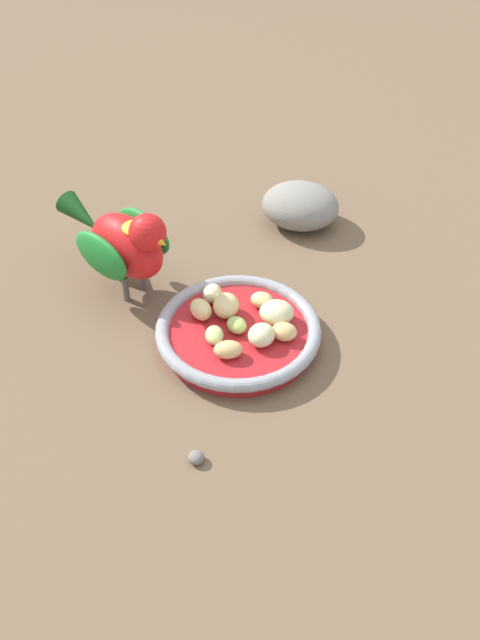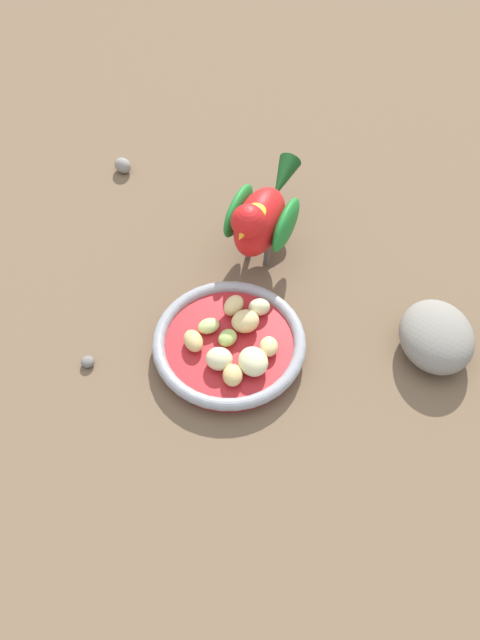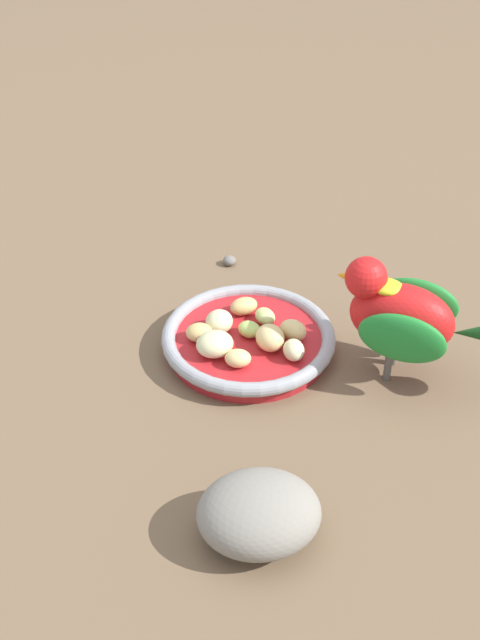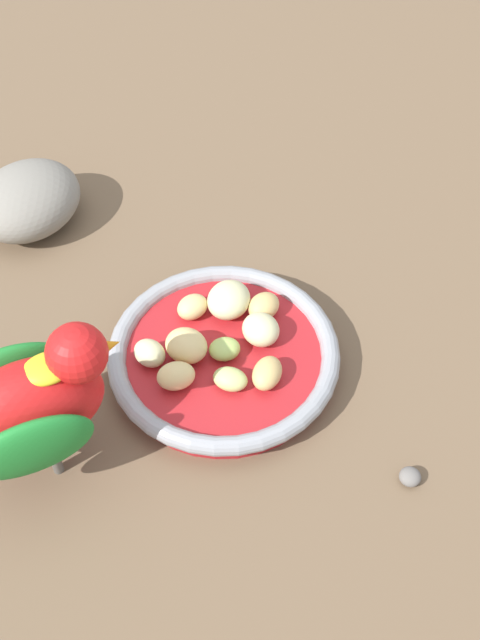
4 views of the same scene
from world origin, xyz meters
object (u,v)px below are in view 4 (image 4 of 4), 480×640
object	(u,v)px
apple_piece_8	(150,353)
apple_piece_5	(192,307)
apple_piece_1	(229,300)
apple_piece_6	(186,346)
apple_piece_3	(176,376)
rock_large	(27,200)
pebble_0	(410,477)
apple_piece_4	(267,373)
apple_piece_9	(230,379)
feeding_bowl	(224,357)
apple_piece_7	(264,306)
parrot	(23,404)
apple_piece_0	(225,349)
apple_piece_2	(261,329)

from	to	relation	value
apple_piece_8	apple_piece_5	bearing A→B (deg)	49.41
apple_piece_1	apple_piece_6	bearing A→B (deg)	-132.13
apple_piece_1	apple_piece_3	world-z (taller)	apple_piece_1
apple_piece_3	apple_piece_6	xyz separation A→B (m)	(0.01, 0.03, 0.00)
apple_piece_6	rock_large	bearing A→B (deg)	124.20
apple_piece_1	apple_piece_3	bearing A→B (deg)	-125.22
apple_piece_1	pebble_0	size ratio (longest dim) A/B	2.39
apple_piece_4	pebble_0	world-z (taller)	apple_piece_4
apple_piece_6	pebble_0	world-z (taller)	apple_piece_6
apple_piece_4	apple_piece_9	bearing A→B (deg)	-178.47
apple_piece_1	feeding_bowl	bearing A→B (deg)	-102.34
apple_piece_6	apple_piece_7	size ratio (longest dim) A/B	1.20
apple_piece_7	rock_large	distance (m)	0.25
parrot	pebble_0	world-z (taller)	parrot
apple_piece_6	parrot	size ratio (longest dim) A/B	0.19
apple_piece_5	apple_piece_8	bearing A→B (deg)	-130.59
apple_piece_6	apple_piece_7	distance (m)	0.08
apple_piece_0	rock_large	xyz separation A→B (m)	(-0.16, 0.20, 0.00)
feeding_bowl	apple_piece_9	bearing A→B (deg)	-87.45
apple_piece_0	apple_piece_5	world-z (taller)	apple_piece_5
apple_piece_4	pebble_0	size ratio (longest dim) A/B	1.92
apple_piece_7	pebble_0	distance (m)	0.18
feeding_bowl	apple_piece_3	xyz separation A→B (m)	(-0.04, -0.03, 0.02)
apple_piece_8	apple_piece_9	distance (m)	0.07
feeding_bowl	apple_piece_6	world-z (taller)	apple_piece_6
apple_piece_7	apple_piece_8	bearing A→B (deg)	-159.18
apple_piece_8	apple_piece_2	bearing A→B (deg)	6.95
apple_piece_3	apple_piece_7	world-z (taller)	apple_piece_3
apple_piece_5	apple_piece_7	xyz separation A→B (m)	(0.06, -0.01, 0.00)
apple_piece_2	apple_piece_9	xyz separation A→B (m)	(-0.03, -0.04, -0.00)
apple_piece_4	apple_piece_8	bearing A→B (deg)	161.01
apple_piece_6	apple_piece_9	bearing A→B (deg)	-46.81
apple_piece_2	apple_piece_9	distance (m)	0.05
apple_piece_7	parrot	distance (m)	0.22
apple_piece_4	pebble_0	bearing A→B (deg)	-44.17
apple_piece_2	apple_piece_4	world-z (taller)	apple_piece_2
apple_piece_5	apple_piece_8	xyz separation A→B (m)	(-0.04, -0.05, 0.00)
apple_piece_3	apple_piece_7	distance (m)	0.10
rock_large	feeding_bowl	bearing A→B (deg)	-50.39
pebble_0	feeding_bowl	bearing A→B (deg)	135.53
apple_piece_5	feeding_bowl	bearing A→B (deg)	-65.11
apple_piece_5	apple_piece_2	bearing A→B (deg)	-32.75
apple_piece_7	pebble_0	size ratio (longest dim) A/B	1.74
apple_piece_6	apple_piece_4	bearing A→B (deg)	-28.23
apple_piece_0	pebble_0	bearing A→B (deg)	-44.07
apple_piece_2	apple_piece_5	world-z (taller)	apple_piece_2
apple_piece_9	apple_piece_2	bearing A→B (deg)	54.66
pebble_0	apple_piece_3	bearing A→B (deg)	149.69
apple_piece_3	parrot	bearing A→B (deg)	-158.61
apple_piece_3	apple_piece_7	size ratio (longest dim) A/B	1.05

